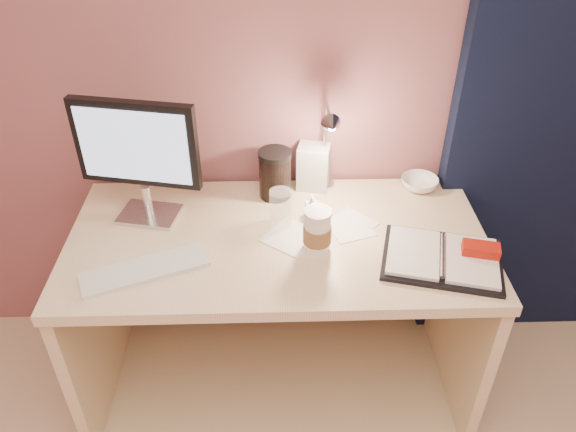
{
  "coord_description": "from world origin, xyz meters",
  "views": [
    {
      "loc": [
        -0.01,
        -0.1,
        1.88
      ],
      "look_at": [
        0.03,
        1.33,
        0.85
      ],
      "focal_mm": 35.0,
      "sensor_mm": 36.0,
      "label": 1
    }
  ],
  "objects_px": {
    "desk": "(278,272)",
    "clear_cup": "(281,208)",
    "product_box": "(313,167)",
    "coffee_cup": "(317,231)",
    "monitor": "(138,151)",
    "lotion_bottle": "(312,207)",
    "keyboard": "(145,270)",
    "desk_lamp": "(326,145)",
    "bowl": "(419,183)",
    "dark_jar": "(275,176)",
    "planner": "(445,257)"
  },
  "relations": [
    {
      "from": "desk",
      "to": "clear_cup",
      "type": "distance_m",
      "value": 0.29
    },
    {
      "from": "product_box",
      "to": "coffee_cup",
      "type": "bearing_deg",
      "value": -80.31
    },
    {
      "from": "monitor",
      "to": "lotion_bottle",
      "type": "xyz_separation_m",
      "value": [
        0.57,
        -0.03,
        -0.22
      ]
    },
    {
      "from": "keyboard",
      "to": "desk_lamp",
      "type": "bearing_deg",
      "value": 11.17
    },
    {
      "from": "bowl",
      "to": "desk_lamp",
      "type": "distance_m",
      "value": 0.42
    },
    {
      "from": "desk",
      "to": "bowl",
      "type": "xyz_separation_m",
      "value": [
        0.54,
        0.21,
        0.25
      ]
    },
    {
      "from": "dark_jar",
      "to": "bowl",
      "type": "bearing_deg",
      "value": 3.3
    },
    {
      "from": "keyboard",
      "to": "product_box",
      "type": "height_order",
      "value": "product_box"
    },
    {
      "from": "monitor",
      "to": "lotion_bottle",
      "type": "bearing_deg",
      "value": 9.39
    },
    {
      "from": "desk",
      "to": "desk_lamp",
      "type": "bearing_deg",
      "value": 39.73
    },
    {
      "from": "monitor",
      "to": "dark_jar",
      "type": "bearing_deg",
      "value": 27.3
    },
    {
      "from": "dark_jar",
      "to": "product_box",
      "type": "bearing_deg",
      "value": 20.9
    },
    {
      "from": "bowl",
      "to": "product_box",
      "type": "distance_m",
      "value": 0.4
    },
    {
      "from": "coffee_cup",
      "to": "clear_cup",
      "type": "relative_size",
      "value": 1.11
    },
    {
      "from": "planner",
      "to": "coffee_cup",
      "type": "height_order",
      "value": "coffee_cup"
    },
    {
      "from": "coffee_cup",
      "to": "desk_lamp",
      "type": "bearing_deg",
      "value": 80.61
    },
    {
      "from": "monitor",
      "to": "planner",
      "type": "height_order",
      "value": "monitor"
    },
    {
      "from": "planner",
      "to": "monitor",
      "type": "bearing_deg",
      "value": 179.15
    },
    {
      "from": "clear_cup",
      "to": "bowl",
      "type": "relative_size",
      "value": 0.97
    },
    {
      "from": "clear_cup",
      "to": "bowl",
      "type": "bearing_deg",
      "value": 21.92
    },
    {
      "from": "clear_cup",
      "to": "planner",
      "type": "bearing_deg",
      "value": -22.24
    },
    {
      "from": "lotion_bottle",
      "to": "desk_lamp",
      "type": "relative_size",
      "value": 0.26
    },
    {
      "from": "coffee_cup",
      "to": "product_box",
      "type": "height_order",
      "value": "product_box"
    },
    {
      "from": "dark_jar",
      "to": "monitor",
      "type": "bearing_deg",
      "value": -164.67
    },
    {
      "from": "monitor",
      "to": "lotion_bottle",
      "type": "distance_m",
      "value": 0.61
    },
    {
      "from": "keyboard",
      "to": "lotion_bottle",
      "type": "height_order",
      "value": "lotion_bottle"
    },
    {
      "from": "desk_lamp",
      "to": "product_box",
      "type": "bearing_deg",
      "value": 110.09
    },
    {
      "from": "desk",
      "to": "product_box",
      "type": "xyz_separation_m",
      "value": [
        0.14,
        0.23,
        0.31
      ]
    },
    {
      "from": "desk",
      "to": "dark_jar",
      "type": "bearing_deg",
      "value": 91.5
    },
    {
      "from": "keyboard",
      "to": "monitor",
      "type": "bearing_deg",
      "value": 74.89
    },
    {
      "from": "desk",
      "to": "product_box",
      "type": "bearing_deg",
      "value": 59.04
    },
    {
      "from": "clear_cup",
      "to": "dark_jar",
      "type": "relative_size",
      "value": 0.82
    },
    {
      "from": "keyboard",
      "to": "dark_jar",
      "type": "bearing_deg",
      "value": 23.53
    },
    {
      "from": "bowl",
      "to": "planner",
      "type": "bearing_deg",
      "value": -91.39
    },
    {
      "from": "bowl",
      "to": "dark_jar",
      "type": "relative_size",
      "value": 0.84
    },
    {
      "from": "product_box",
      "to": "bowl",
      "type": "bearing_deg",
      "value": 8.12
    },
    {
      "from": "planner",
      "to": "desk_lamp",
      "type": "distance_m",
      "value": 0.54
    },
    {
      "from": "planner",
      "to": "desk_lamp",
      "type": "relative_size",
      "value": 1.19
    },
    {
      "from": "monitor",
      "to": "desk_lamp",
      "type": "bearing_deg",
      "value": 20.18
    },
    {
      "from": "monitor",
      "to": "dark_jar",
      "type": "xyz_separation_m",
      "value": [
        0.44,
        0.12,
        -0.18
      ]
    },
    {
      "from": "coffee_cup",
      "to": "lotion_bottle",
      "type": "bearing_deg",
      "value": 91.83
    },
    {
      "from": "desk",
      "to": "monitor",
      "type": "height_order",
      "value": "monitor"
    },
    {
      "from": "desk",
      "to": "bowl",
      "type": "relative_size",
      "value": 10.14
    },
    {
      "from": "planner",
      "to": "keyboard",
      "type": "bearing_deg",
      "value": -163.9
    },
    {
      "from": "desk",
      "to": "clear_cup",
      "type": "relative_size",
      "value": 10.47
    },
    {
      "from": "bowl",
      "to": "desk_lamp",
      "type": "bearing_deg",
      "value": -170.18
    },
    {
      "from": "clear_cup",
      "to": "desk_lamp",
      "type": "relative_size",
      "value": 0.37
    },
    {
      "from": "planner",
      "to": "lotion_bottle",
      "type": "height_order",
      "value": "lotion_bottle"
    },
    {
      "from": "coffee_cup",
      "to": "bowl",
      "type": "distance_m",
      "value": 0.54
    },
    {
      "from": "product_box",
      "to": "desk_lamp",
      "type": "xyz_separation_m",
      "value": [
        0.04,
        -0.09,
        0.14
      ]
    }
  ]
}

